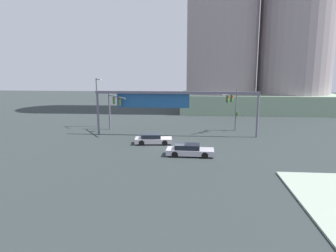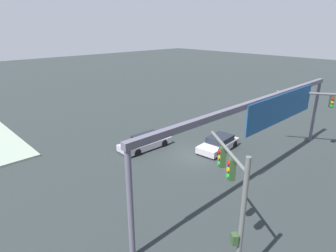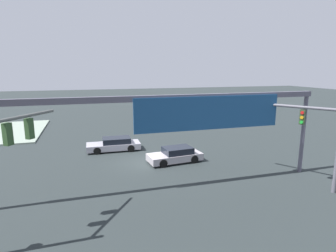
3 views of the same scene
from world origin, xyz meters
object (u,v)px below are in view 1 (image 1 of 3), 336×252
Objects in this scene: traffic_signal_near_corner at (233,104)px; streetlamp_curved_arm at (98,99)px; sedan_car_waiting_far at (189,150)px; sedan_car_approaching at (153,139)px; traffic_signal_opposite_side at (113,104)px.

streetlamp_curved_arm is at bearing -60.26° from traffic_signal_near_corner.
traffic_signal_near_corner is 1.23× the size of sedan_car_waiting_far.
sedan_car_approaching is 0.92× the size of sedan_car_waiting_far.
traffic_signal_near_corner is at bearing 46.48° from streetlamp_curved_arm.
traffic_signal_opposite_side is at bearing 127.82° from sedan_car_approaching.
sedan_car_approaching is (6.48, -6.78, -3.29)m from traffic_signal_opposite_side.
streetlamp_curved_arm is 14.32m from sedan_car_approaching.
sedan_car_approaching is at bearing 5.93° from streetlamp_curved_arm.
traffic_signal_near_corner is at bearing 32.64° from sedan_car_approaching.
sedan_car_waiting_far is (-5.81, -12.81, -3.34)m from traffic_signal_near_corner.
traffic_signal_opposite_side is 16.15m from sedan_car_waiting_far.
traffic_signal_near_corner is 13.46m from sedan_car_approaching.
sedan_car_waiting_far is (10.87, -11.48, -3.29)m from traffic_signal_opposite_side.
sedan_car_approaching is (-10.20, -8.12, -3.34)m from traffic_signal_near_corner.
traffic_signal_near_corner is 0.81× the size of streetlamp_curved_arm.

